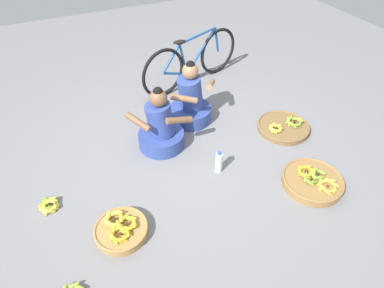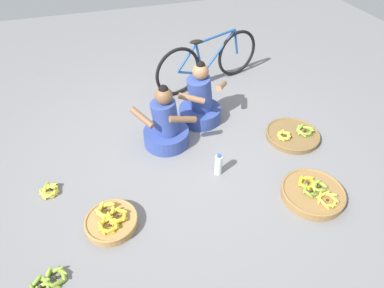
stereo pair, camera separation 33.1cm
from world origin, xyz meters
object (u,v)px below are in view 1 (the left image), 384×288
(banana_basket_mid_right, at_px, (283,127))
(loose_bananas_near_bicycle, at_px, (49,205))
(banana_basket_front_left, at_px, (121,230))
(vendor_woman_front, at_px, (161,129))
(banana_basket_mid_left, at_px, (313,181))
(vendor_woman_behind, at_px, (191,102))
(bicycle_leaning, at_px, (192,61))
(water_bottle, at_px, (219,162))

(banana_basket_mid_right, distance_m, loose_bananas_near_bicycle, 2.74)
(banana_basket_front_left, bearing_deg, vendor_woman_front, 52.21)
(banana_basket_mid_left, relative_size, loose_bananas_near_bicycle, 2.58)
(banana_basket_mid_right, relative_size, loose_bananas_near_bicycle, 2.65)
(vendor_woman_front, height_order, vendor_woman_behind, vendor_woman_behind)
(banana_basket_front_left, xyz_separation_m, banana_basket_mid_left, (1.91, -0.25, -0.00))
(loose_bananas_near_bicycle, bearing_deg, banana_basket_mid_right, 0.78)
(vendor_woman_front, xyz_separation_m, banana_basket_mid_left, (1.16, -1.22, -0.19))
(bicycle_leaning, height_order, banana_basket_mid_right, bicycle_leaning)
(banana_basket_front_left, height_order, loose_bananas_near_bicycle, banana_basket_front_left)
(vendor_woman_front, bearing_deg, banana_basket_front_left, -127.79)
(vendor_woman_front, xyz_separation_m, banana_basket_mid_right, (1.45, -0.36, -0.20))
(bicycle_leaning, bearing_deg, vendor_woman_behind, -115.95)
(banana_basket_front_left, bearing_deg, loose_bananas_near_bicycle, 133.35)
(vendor_woman_behind, xyz_separation_m, banana_basket_mid_left, (0.65, -1.53, -0.20))
(banana_basket_mid_left, bearing_deg, banana_basket_mid_right, 71.62)
(banana_basket_mid_right, distance_m, water_bottle, 1.09)
(vendor_woman_front, height_order, water_bottle, vendor_woman_front)
(banana_basket_mid_left, xyz_separation_m, water_bottle, (-0.77, 0.58, 0.07))
(loose_bananas_near_bicycle, bearing_deg, water_bottle, -8.33)
(banana_basket_mid_right, xyz_separation_m, water_bottle, (-1.05, -0.28, 0.08))
(banana_basket_mid_right, bearing_deg, bicycle_leaning, 110.16)
(vendor_woman_front, relative_size, banana_basket_mid_right, 1.23)
(bicycle_leaning, distance_m, banana_basket_mid_left, 2.38)
(water_bottle, bearing_deg, banana_basket_front_left, -164.11)
(vendor_woman_behind, bearing_deg, banana_basket_front_left, -134.62)
(banana_basket_front_left, bearing_deg, vendor_woman_behind, 45.38)
(vendor_woman_front, relative_size, loose_bananas_near_bicycle, 3.26)
(vendor_woman_behind, height_order, loose_bananas_near_bicycle, vendor_woman_behind)
(banana_basket_mid_right, bearing_deg, vendor_woman_front, 166.16)
(vendor_woman_behind, bearing_deg, vendor_woman_front, -148.71)
(banana_basket_front_left, bearing_deg, banana_basket_mid_left, -7.51)
(vendor_woman_behind, bearing_deg, loose_bananas_near_bicycle, -158.64)
(vendor_woman_behind, bearing_deg, water_bottle, -96.94)
(vendor_woman_front, distance_m, banana_basket_front_left, 1.24)
(banana_basket_mid_left, bearing_deg, vendor_woman_front, 133.62)
(vendor_woman_behind, height_order, water_bottle, vendor_woman_behind)
(banana_basket_front_left, xyz_separation_m, banana_basket_mid_right, (2.20, 0.61, -0.01))
(banana_basket_front_left, xyz_separation_m, loose_bananas_near_bicycle, (-0.54, 0.57, -0.03))
(bicycle_leaning, xyz_separation_m, banana_basket_front_left, (-1.66, -2.09, -0.30))
(bicycle_leaning, bearing_deg, banana_basket_mid_right, -69.84)
(bicycle_leaning, relative_size, loose_bananas_near_bicycle, 6.98)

